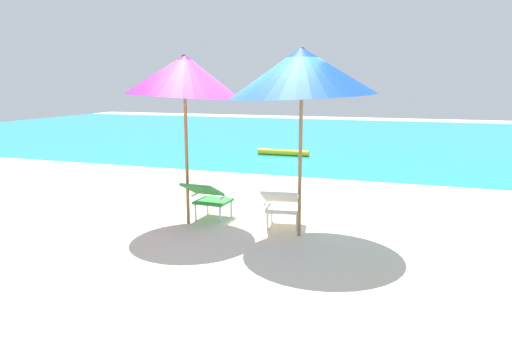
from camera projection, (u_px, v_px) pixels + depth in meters
The scene contains 7 objects.
ground_plane at pixel (306, 174), 11.25m from camera, with size 40.00×40.00×0.00m, color beige.
ocean_band at pixel (352, 136), 19.29m from camera, with size 40.00×18.00×0.01m, color teal.
swim_buoy at pixel (283, 152), 14.17m from camera, with size 0.18×0.18×1.60m, color yellow.
lounge_chair_left at pixel (208, 196), 7.38m from camera, with size 0.57×0.90×0.68m.
lounge_chair_right at pixel (283, 204), 6.91m from camera, with size 0.66×0.94×0.68m.
beach_umbrella_left at pixel (184, 76), 6.89m from camera, with size 2.36×2.35×2.63m.
beach_umbrella_right at pixel (302, 72), 6.29m from camera, with size 2.78×2.77×2.68m.
Camera 1 is at (2.41, -6.84, 2.16)m, focal length 32.71 mm.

